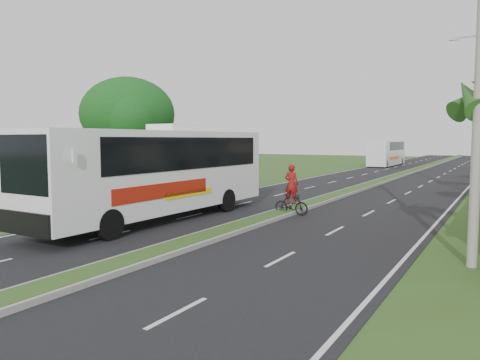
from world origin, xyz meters
The scene contains 9 objects.
ground centered at (0.00, 0.00, 0.00)m, with size 180.00×180.00×0.00m, color #38511D.
road_asphalt centered at (0.00, 20.00, 0.01)m, with size 14.00×160.00×0.02m, color black.
median_strip centered at (0.00, 20.00, 0.10)m, with size 1.20×160.00×0.18m.
lane_edge_left centered at (-6.70, 20.00, 0.00)m, with size 0.12×160.00×0.01m, color silver.
lane_edge_right centered at (6.70, 20.00, 0.00)m, with size 0.12×160.00×0.01m, color silver.
shade_tree centered at (-12.11, 10.02, 5.03)m, with size 6.30×6.00×7.54m.
coach_bus_main centered at (-4.07, 3.62, 2.34)m, with size 3.01×13.24×4.26m.
coach_bus_far centered at (-5.20, 52.30, 1.88)m, with size 2.59×11.38×3.31m.
motorcyclist centered at (0.42, 7.76, 0.91)m, with size 1.69×0.49×2.42m.
Camera 1 is at (9.32, -12.47, 3.60)m, focal length 35.00 mm.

